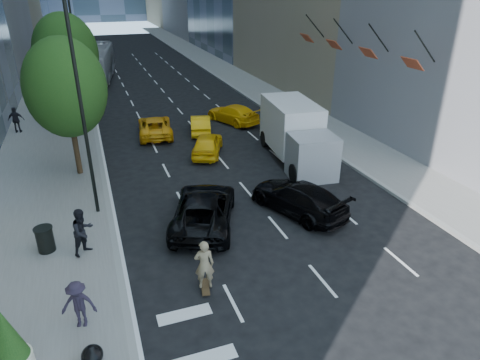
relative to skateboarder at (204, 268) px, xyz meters
name	(u,v)px	position (x,y,z in m)	size (l,w,h in m)	color
ground	(257,231)	(3.20, 3.00, -0.95)	(160.00, 160.00, 0.00)	black
sidewalk_left	(57,93)	(-5.80, 33.00, -0.87)	(6.00, 120.00, 0.15)	slate
sidewalk_right	(240,79)	(13.20, 33.00, -0.87)	(4.00, 120.00, 0.15)	slate
lamp_near	(83,92)	(-3.12, 7.00, 4.86)	(2.13, 0.22, 10.00)	black
lamp_far	(77,40)	(-3.12, 25.00, 4.86)	(2.13, 0.22, 10.00)	black
tree_near	(66,88)	(-4.00, 12.00, 4.02)	(4.20, 4.20, 7.46)	black
tree_mid	(66,53)	(-4.00, 22.00, 4.37)	(4.50, 4.50, 7.99)	black
tree_far	(68,41)	(-4.00, 35.00, 3.68)	(3.90, 3.90, 6.92)	black
traffic_signal	(77,36)	(-3.20, 43.00, 3.29)	(2.48, 0.53, 5.20)	black
facade_flags	(352,45)	(13.84, 13.00, 5.24)	(1.85, 13.30, 2.05)	black
skateboarder	(204,268)	(0.00, 0.00, 0.00)	(0.69, 0.45, 1.90)	#897656
black_sedan_lincoln	(204,209)	(1.20, 4.44, -0.18)	(2.56, 5.55, 1.54)	black
black_sedan_mercedes	(298,198)	(5.69, 4.00, -0.20)	(2.09, 5.14, 1.49)	black
taxi_a	(207,144)	(3.70, 12.65, -0.25)	(1.65, 4.11, 1.40)	yellow
taxi_b	(200,124)	(4.40, 17.00, -0.31)	(1.36, 3.89, 1.28)	#E5A50C
taxi_c	(155,126)	(1.20, 17.44, -0.27)	(2.24, 4.86, 1.35)	#EE9E0C
taxi_d	(233,114)	(7.40, 18.50, -0.26)	(1.94, 4.78, 1.39)	#FFB90D
city_bus	(96,63)	(-1.60, 38.84, 0.85)	(3.02, 12.92, 3.60)	silver
box_truck	(296,133)	(8.49, 9.93, 0.78)	(3.36, 7.37, 3.41)	silver
pedestrian_a	(83,231)	(-3.92, 3.63, 0.18)	(0.95, 0.74, 1.96)	black
pedestrian_b	(16,120)	(-8.00, 21.00, 0.13)	(1.08, 0.45, 1.85)	black
pedestrian_c	(78,304)	(-4.18, -0.52, 0.03)	(1.07, 0.61, 1.65)	#281F2F
trash_can	(45,240)	(-5.41, 4.31, -0.29)	(0.67, 0.67, 1.01)	black
planter_shrub	(10,347)	(-5.87, -2.00, 0.33)	(0.99, 0.99, 2.38)	#F0E6C7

